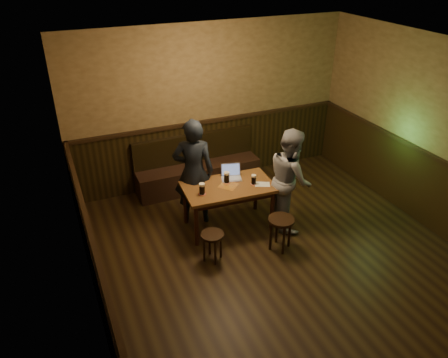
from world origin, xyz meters
TOP-DOWN VIEW (x-y plane):
  - room at (0.00, 0.22)m, footprint 5.04×6.04m
  - bench at (-0.36, 2.75)m, footprint 2.20×0.50m
  - pub_table at (-0.36, 1.39)m, footprint 1.39×0.85m
  - stool_left at (-0.89, 0.73)m, footprint 0.34×0.34m
  - stool_right at (0.10, 0.59)m, footprint 0.43×0.43m
  - pint_left at (-0.80, 1.32)m, footprint 0.11×0.11m
  - pint_mid at (-0.34, 1.49)m, footprint 0.11×0.11m
  - pint_right at (0.01, 1.29)m, footprint 0.10×0.10m
  - laptop at (-0.22, 1.60)m, footprint 0.35×0.31m
  - menu at (0.12, 1.23)m, footprint 0.26×0.23m
  - person_suit at (-0.77, 1.76)m, footprint 0.72×0.60m
  - person_grey at (0.52, 1.11)m, footprint 0.78×0.90m

SIDE VIEW (x-z plane):
  - bench at x=-0.36m, z-range -0.16..0.79m
  - stool_left at x=-0.89m, z-range 0.13..0.56m
  - stool_right at x=0.10m, z-range 0.15..0.66m
  - pub_table at x=-0.36m, z-range 0.26..0.98m
  - menu at x=0.12m, z-range 0.72..0.72m
  - laptop at x=-0.22m, z-range 0.67..0.88m
  - person_grey at x=0.52m, z-range 0.00..1.58m
  - pint_right at x=0.01m, z-range 0.72..0.87m
  - pint_left at x=-0.80m, z-range 0.72..0.89m
  - pint_mid at x=-0.34m, z-range 0.72..0.89m
  - person_suit at x=-0.77m, z-range 0.00..1.70m
  - room at x=0.00m, z-range -0.22..2.62m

